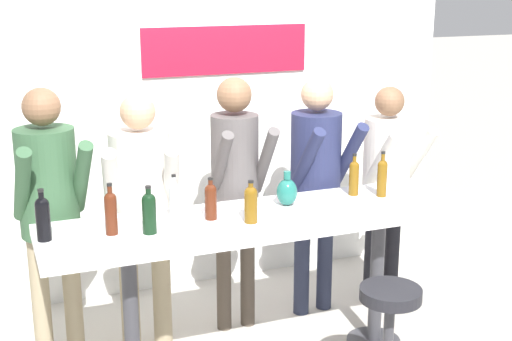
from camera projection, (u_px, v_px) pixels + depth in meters
The scene contains 17 objects.
back_wall at pixel (193, 114), 5.47m from camera, with size 4.23×0.12×2.73m.
tasting_table at pixel (262, 236), 4.31m from camera, with size 2.63×0.66×1.02m.
bar_stool at pixel (389, 328), 4.02m from camera, with size 0.37×0.37×0.72m.
person_far_left at pixel (49, 196), 4.36m from camera, with size 0.47×0.58×1.76m.
person_left at pixel (141, 196), 4.51m from camera, with size 0.52×0.61×1.70m.
person_center_left at pixel (235, 175), 4.75m from camera, with size 0.39×0.52×1.77m.
person_center at pixel (316, 171), 5.00m from camera, with size 0.45×0.56×1.73m.
person_center_right at pixel (387, 171), 5.21m from camera, with size 0.44×0.54×1.64m.
wine_bottle_0 at pixel (251, 203), 4.11m from camera, with size 0.08×0.08×0.25m.
wine_bottle_1 at pixel (174, 200), 4.15m from camera, with size 0.06×0.06×0.28m.
wine_bottle_2 at pixel (354, 176), 4.62m from camera, with size 0.06×0.06×0.28m.
wine_bottle_3 at pixel (43, 217), 3.83m from camera, with size 0.08×0.08×0.29m.
wine_bottle_4 at pixel (111, 211), 3.92m from camera, with size 0.07×0.07×0.29m.
wine_bottle_5 at pixel (382, 176), 4.59m from camera, with size 0.06×0.06×0.30m.
wine_bottle_6 at pixel (211, 200), 4.16m from camera, with size 0.07×0.07×0.25m.
wine_bottle_7 at pixel (149, 211), 3.93m from camera, with size 0.08×0.08×0.27m.
decorative_vase at pixel (287, 192), 4.42m from camera, with size 0.13×0.13×0.22m.
Camera 1 is at (-1.51, -3.75, 2.41)m, focal length 50.00 mm.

